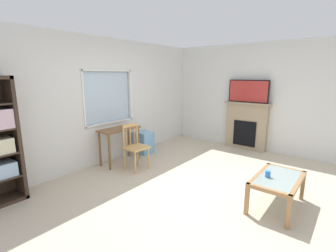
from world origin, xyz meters
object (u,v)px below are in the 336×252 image
(tv, at_px, (248,91))
(coffee_table, at_px, (278,182))
(desk_under_window, at_px, (119,135))
(fireplace, at_px, (246,126))
(wooden_chair, at_px, (135,146))
(plastic_drawer_unit, at_px, (143,142))
(sippy_cup, at_px, (268,174))

(tv, height_order, coffee_table, tv)
(desk_under_window, bearing_deg, fireplace, -33.42)
(fireplace, distance_m, coffee_table, 2.78)
(wooden_chair, distance_m, tv, 3.07)
(plastic_drawer_unit, relative_size, sippy_cup, 5.78)
(desk_under_window, height_order, tv, tv)
(coffee_table, bearing_deg, plastic_drawer_unit, 79.93)
(tv, relative_size, coffee_table, 1.02)
(tv, distance_m, coffee_table, 2.95)
(desk_under_window, xyz_separation_m, tv, (2.60, -1.72, 0.84))
(desk_under_window, bearing_deg, wooden_chair, -95.58)
(plastic_drawer_unit, height_order, fireplace, fireplace)
(wooden_chair, relative_size, coffee_table, 0.95)
(fireplace, bearing_deg, desk_under_window, 146.58)
(sippy_cup, bearing_deg, coffee_table, -53.49)
(desk_under_window, height_order, plastic_drawer_unit, desk_under_window)
(tv, bearing_deg, wooden_chair, 155.41)
(fireplace, height_order, coffee_table, fireplace)
(desk_under_window, xyz_separation_m, plastic_drawer_unit, (0.77, 0.05, -0.35))
(desk_under_window, distance_m, coffee_table, 3.11)
(fireplace, height_order, sippy_cup, fireplace)
(fireplace, height_order, tv, tv)
(coffee_table, xyz_separation_m, sippy_cup, (-0.09, 0.12, 0.11))
(desk_under_window, relative_size, sippy_cup, 9.81)
(sippy_cup, bearing_deg, plastic_drawer_unit, 78.00)
(coffee_table, bearing_deg, wooden_chair, 95.71)
(sippy_cup, bearing_deg, desk_under_window, 92.35)
(coffee_table, bearing_deg, desk_under_window, 93.84)
(wooden_chair, relative_size, tv, 0.93)
(fireplace, bearing_deg, coffee_table, -150.39)
(wooden_chair, xyz_separation_m, plastic_drawer_unit, (0.82, 0.56, -0.20))
(wooden_chair, bearing_deg, plastic_drawer_unit, 34.66)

